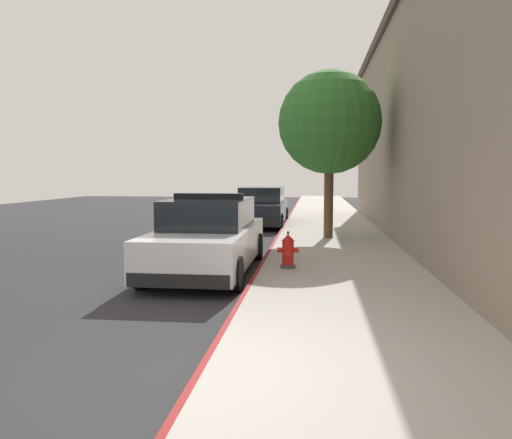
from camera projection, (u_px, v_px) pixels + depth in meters
ground_plane at (138, 245)px, 15.33m from camera, size 31.95×60.00×0.20m
sidewalk_pavement at (334, 243)px, 14.63m from camera, size 3.37×60.00×0.15m
curb_painted_edge at (276, 242)px, 14.82m from camera, size 0.08×60.00×0.15m
police_cruiser at (208, 237)px, 10.61m from camera, size 1.94×4.84×1.68m
parked_car_silver_ahead at (262, 207)px, 20.11m from camera, size 1.94×4.84×1.56m
fire_hydrant at (288, 251)px, 10.31m from camera, size 0.44×0.40×0.76m
street_tree at (330, 123)px, 14.87m from camera, size 3.08×3.08×5.02m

